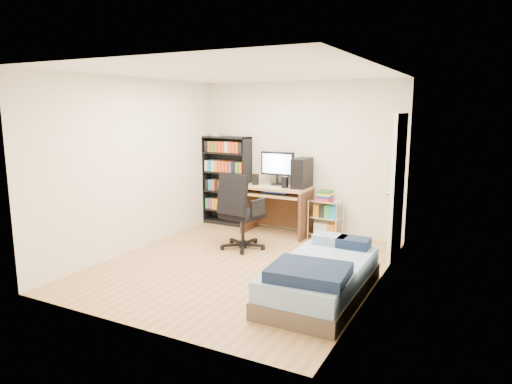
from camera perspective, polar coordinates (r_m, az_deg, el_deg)
The scene contains 7 objects.
room at distance 5.86m, azimuth -1.89°, elevation 2.46°, with size 3.58×4.08×2.58m.
media_shelf at distance 8.16m, azimuth -3.72°, elevation 1.57°, with size 0.89×0.30×1.64m.
computer_desk at distance 7.50m, azimuth 3.59°, elevation 0.18°, with size 1.08×0.62×1.36m.
office_chair at distance 6.76m, azimuth -1.93°, elevation -4.14°, with size 0.78×0.78×1.14m.
wire_cart at distance 7.32m, azimuth 8.71°, elevation -1.95°, with size 0.50×0.37×0.78m.
bed at distance 5.15m, azimuth 8.10°, elevation -10.55°, with size 0.90×1.80×0.51m.
door at distance 6.59m, azimuth 17.29°, elevation 0.68°, with size 0.12×0.80×2.00m.
Camera 1 is at (2.84, -5.06, 2.06)m, focal length 32.00 mm.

